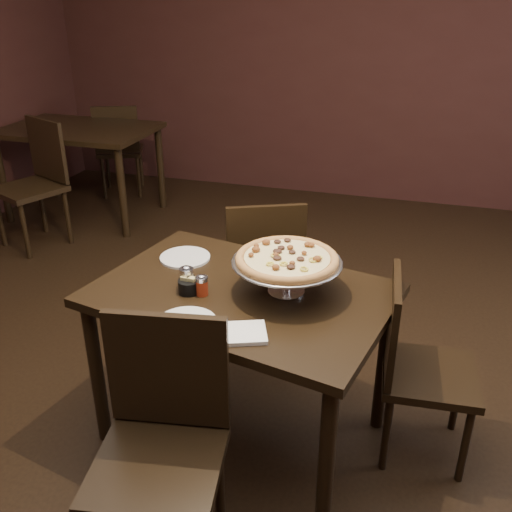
# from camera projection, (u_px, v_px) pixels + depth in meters

# --- Properties ---
(room) EXTENTS (6.04, 7.04, 2.84)m
(room) POSITION_uv_depth(u_px,v_px,m) (249.00, 140.00, 2.18)
(room) COLOR black
(room) RESTS_ON ground
(dining_table) EXTENTS (1.37, 1.06, 0.77)m
(dining_table) POSITION_uv_depth(u_px,v_px,m) (242.00, 311.00, 2.46)
(dining_table) COLOR black
(dining_table) RESTS_ON ground
(background_table) EXTENTS (1.30, 0.86, 0.81)m
(background_table) POSITION_uv_depth(u_px,v_px,m) (79.00, 139.00, 5.01)
(background_table) COLOR black
(background_table) RESTS_ON ground
(pizza_stand) EXTENTS (0.46, 0.46, 0.19)m
(pizza_stand) POSITION_uv_depth(u_px,v_px,m) (287.00, 259.00, 2.34)
(pizza_stand) COLOR silver
(pizza_stand) RESTS_ON dining_table
(parmesan_shaker) EXTENTS (0.06, 0.06, 0.11)m
(parmesan_shaker) POSITION_uv_depth(u_px,v_px,m) (187.00, 278.00, 2.41)
(parmesan_shaker) COLOR #FBEDC3
(parmesan_shaker) RESTS_ON dining_table
(pepper_flake_shaker) EXTENTS (0.05, 0.05, 0.09)m
(pepper_flake_shaker) POSITION_uv_depth(u_px,v_px,m) (202.00, 285.00, 2.37)
(pepper_flake_shaker) COLOR maroon
(pepper_flake_shaker) RESTS_ON dining_table
(packet_caddy) EXTENTS (0.09, 0.09, 0.07)m
(packet_caddy) POSITION_uv_depth(u_px,v_px,m) (189.00, 286.00, 2.39)
(packet_caddy) COLOR black
(packet_caddy) RESTS_ON dining_table
(napkin_stack) EXTENTS (0.19, 0.19, 0.02)m
(napkin_stack) POSITION_uv_depth(u_px,v_px,m) (246.00, 333.00, 2.11)
(napkin_stack) COLOR white
(napkin_stack) RESTS_ON dining_table
(plate_left) EXTENTS (0.24, 0.24, 0.01)m
(plate_left) POSITION_uv_depth(u_px,v_px,m) (185.00, 257.00, 2.69)
(plate_left) COLOR silver
(plate_left) RESTS_ON dining_table
(plate_near) EXTENTS (0.23, 0.23, 0.01)m
(plate_near) POSITION_uv_depth(u_px,v_px,m) (186.00, 323.00, 2.17)
(plate_near) COLOR silver
(plate_near) RESTS_ON dining_table
(serving_spatula) EXTENTS (0.14, 0.14, 0.02)m
(serving_spatula) POSITION_uv_depth(u_px,v_px,m) (262.00, 274.00, 2.23)
(serving_spatula) COLOR silver
(serving_spatula) RESTS_ON pizza_stand
(chair_far) EXTENTS (0.56, 0.56, 0.91)m
(chair_far) POSITION_uv_depth(u_px,v_px,m) (263.00, 267.00, 3.22)
(chair_far) COLOR black
(chair_far) RESTS_ON ground
(chair_near) EXTENTS (0.50, 0.50, 0.94)m
(chair_near) POSITION_uv_depth(u_px,v_px,m) (162.00, 437.00, 1.99)
(chair_near) COLOR black
(chair_near) RESTS_ON ground
(chair_side) EXTENTS (0.43, 0.43, 0.86)m
(chair_side) POSITION_uv_depth(u_px,v_px,m) (415.00, 362.00, 2.46)
(chair_side) COLOR black
(chair_side) RESTS_ON ground
(bg_chair_far) EXTENTS (0.55, 0.55, 0.91)m
(bg_chair_far) POSITION_uv_depth(u_px,v_px,m) (119.00, 146.00, 5.60)
(bg_chair_far) COLOR black
(bg_chair_far) RESTS_ON ground
(bg_chair_near) EXTENTS (0.61, 0.61, 0.99)m
(bg_chair_near) POSITION_uv_depth(u_px,v_px,m) (36.00, 179.00, 4.52)
(bg_chair_near) COLOR black
(bg_chair_near) RESTS_ON ground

